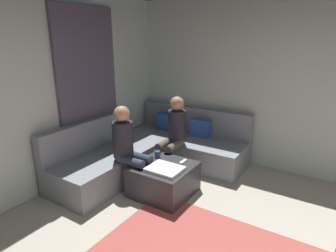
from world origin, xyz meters
name	(u,v)px	position (x,y,z in m)	size (l,w,h in m)	color
wall_back	(310,89)	(0.00, 2.94, 1.35)	(6.00, 0.12, 2.70)	silver
curtain_panel	(89,94)	(-2.84, 1.30, 1.25)	(0.06, 1.10, 2.50)	#595166
sectional_couch	(153,151)	(-2.08, 1.88, 0.28)	(2.10, 2.55, 0.87)	gray
ottoman	(164,179)	(-1.47, 1.26, 0.21)	(0.76, 0.76, 0.42)	#333338
folded_blanket	(165,169)	(-1.37, 1.14, 0.44)	(0.44, 0.36, 0.04)	white
coffee_mug	(158,154)	(-1.69, 1.44, 0.47)	(0.08, 0.08, 0.10)	#334C72
game_remote	(183,162)	(-1.29, 1.48, 0.43)	(0.05, 0.15, 0.02)	white
person_on_couch_back	(174,132)	(-1.72, 1.93, 0.66)	(0.30, 0.60, 1.20)	brown
person_on_couch_side	(129,146)	(-1.93, 1.11, 0.66)	(0.60, 0.30, 1.20)	#2D3347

